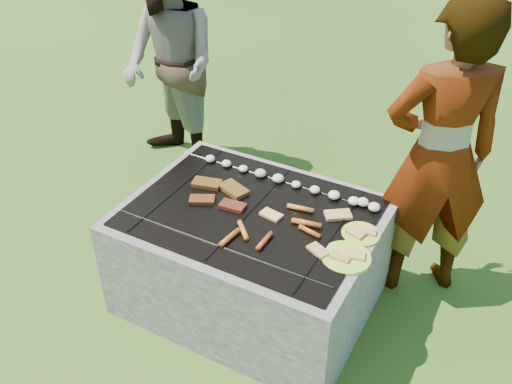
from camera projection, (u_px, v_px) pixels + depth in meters
lawn at (252, 296)px, 3.29m from camera, size 60.00×60.00×0.00m
fire_pit at (252, 259)px, 3.13m from camera, size 1.30×1.00×0.62m
mushrooms at (299, 185)px, 3.10m from camera, size 1.06×0.08×0.05m
pork_slabs at (220, 192)px, 3.06m from camera, size 0.39×0.30×0.02m
sausages at (275, 228)px, 2.81m from camera, size 0.41×0.48×0.03m
bread_on_grate at (315, 223)px, 2.85m from camera, size 0.44×0.42×0.02m
plate_far at (361, 234)px, 2.79m from camera, size 0.21×0.21×0.03m
plate_near at (346, 257)px, 2.65m from camera, size 0.30×0.30×0.03m
cook at (439, 158)px, 2.92m from camera, size 0.74×0.68×1.70m
bystander at (170, 66)px, 4.02m from camera, size 0.97×0.89×1.62m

